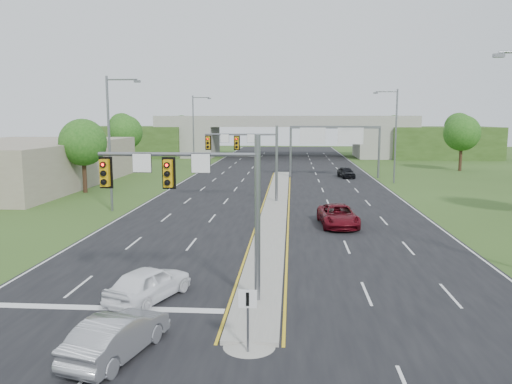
{
  "coord_description": "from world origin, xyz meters",
  "views": [
    {
      "loc": [
        1.37,
        -19.8,
        7.64
      ],
      "look_at": [
        -0.88,
        11.42,
        3.0
      ],
      "focal_mm": 35.0,
      "sensor_mm": 36.0,
      "label": 1
    }
  ],
  "objects_px": {
    "car_silver": "(117,335)",
    "car_far_c": "(346,172)",
    "overpass": "(285,139)",
    "car_white": "(149,283)",
    "signal_mast_near": "(202,191)",
    "sign_gantry": "(334,137)",
    "keep_right_sign": "(248,310)",
    "signal_mast_far": "(251,151)",
    "car_far_a": "(338,216)"
  },
  "relations": [
    {
      "from": "keep_right_sign",
      "to": "car_far_c",
      "type": "height_order",
      "value": "keep_right_sign"
    },
    {
      "from": "signal_mast_near",
      "to": "sign_gantry",
      "type": "distance_m",
      "value": 45.88
    },
    {
      "from": "sign_gantry",
      "to": "car_white",
      "type": "distance_m",
      "value": 46.51
    },
    {
      "from": "car_white",
      "to": "car_silver",
      "type": "relative_size",
      "value": 1.01
    },
    {
      "from": "sign_gantry",
      "to": "overpass",
      "type": "xyz_separation_m",
      "value": [
        -6.68,
        35.08,
        -1.69
      ]
    },
    {
      "from": "sign_gantry",
      "to": "car_far_a",
      "type": "height_order",
      "value": "sign_gantry"
    },
    {
      "from": "car_far_a",
      "to": "car_silver",
      "type": "bearing_deg",
      "value": -117.63
    },
    {
      "from": "car_white",
      "to": "car_far_a",
      "type": "bearing_deg",
      "value": -99.14
    },
    {
      "from": "car_white",
      "to": "car_silver",
      "type": "xyz_separation_m",
      "value": [
        0.41,
        -5.0,
        -0.03
      ]
    },
    {
      "from": "keep_right_sign",
      "to": "car_silver",
      "type": "xyz_separation_m",
      "value": [
        -4.18,
        -0.45,
        -0.79
      ]
    },
    {
      "from": "signal_mast_far",
      "to": "signal_mast_near",
      "type": "bearing_deg",
      "value": -90.0
    },
    {
      "from": "overpass",
      "to": "car_silver",
      "type": "xyz_separation_m",
      "value": [
        -4.18,
        -84.98,
        -2.83
      ]
    },
    {
      "from": "signal_mast_near",
      "to": "car_far_c",
      "type": "relative_size",
      "value": 1.73
    },
    {
      "from": "keep_right_sign",
      "to": "car_far_a",
      "type": "xyz_separation_m",
      "value": [
        4.7,
        19.95,
        -0.74
      ]
    },
    {
      "from": "keep_right_sign",
      "to": "car_silver",
      "type": "relative_size",
      "value": 0.51
    },
    {
      "from": "signal_mast_near",
      "to": "car_white",
      "type": "height_order",
      "value": "signal_mast_near"
    },
    {
      "from": "car_silver",
      "to": "keep_right_sign",
      "type": "bearing_deg",
      "value": -158.77
    },
    {
      "from": "signal_mast_far",
      "to": "car_white",
      "type": "relative_size",
      "value": 1.62
    },
    {
      "from": "sign_gantry",
      "to": "car_silver",
      "type": "bearing_deg",
      "value": -102.28
    },
    {
      "from": "car_far_c",
      "to": "car_silver",
      "type": "bearing_deg",
      "value": -113.53
    },
    {
      "from": "car_silver",
      "to": "sign_gantry",
      "type": "bearing_deg",
      "value": -87.21
    },
    {
      "from": "overpass",
      "to": "car_white",
      "type": "distance_m",
      "value": 80.16
    },
    {
      "from": "signal_mast_near",
      "to": "overpass",
      "type": "bearing_deg",
      "value": 88.38
    },
    {
      "from": "car_silver",
      "to": "signal_mast_far",
      "type": "bearing_deg",
      "value": -78.59
    },
    {
      "from": "car_silver",
      "to": "car_white",
      "type": "bearing_deg",
      "value": -70.22
    },
    {
      "from": "overpass",
      "to": "car_far_c",
      "type": "bearing_deg",
      "value": -76.44
    },
    {
      "from": "car_far_c",
      "to": "sign_gantry",
      "type": "bearing_deg",
      "value": 176.89
    },
    {
      "from": "car_silver",
      "to": "car_far_a",
      "type": "xyz_separation_m",
      "value": [
        8.88,
        20.4,
        0.05
      ]
    },
    {
      "from": "sign_gantry",
      "to": "signal_mast_near",
      "type": "bearing_deg",
      "value": -101.25
    },
    {
      "from": "keep_right_sign",
      "to": "car_white",
      "type": "relative_size",
      "value": 0.51
    },
    {
      "from": "signal_mast_near",
      "to": "signal_mast_far",
      "type": "relative_size",
      "value": 1.0
    },
    {
      "from": "car_silver",
      "to": "car_far_c",
      "type": "distance_m",
      "value": 51.65
    },
    {
      "from": "signal_mast_far",
      "to": "keep_right_sign",
      "type": "distance_m",
      "value": 29.71
    },
    {
      "from": "signal_mast_near",
      "to": "car_silver",
      "type": "height_order",
      "value": "signal_mast_near"
    },
    {
      "from": "signal_mast_far",
      "to": "car_far_c",
      "type": "height_order",
      "value": "signal_mast_far"
    },
    {
      "from": "car_far_a",
      "to": "signal_mast_far",
      "type": "bearing_deg",
      "value": 122.11
    },
    {
      "from": "signal_mast_far",
      "to": "overpass",
      "type": "relative_size",
      "value": 0.09
    },
    {
      "from": "signal_mast_near",
      "to": "car_white",
      "type": "xyz_separation_m",
      "value": [
        -2.32,
        0.1,
        -3.97
      ]
    },
    {
      "from": "signal_mast_near",
      "to": "sign_gantry",
      "type": "xyz_separation_m",
      "value": [
        8.95,
        44.99,
        0.51
      ]
    },
    {
      "from": "signal_mast_far",
      "to": "car_silver",
      "type": "height_order",
      "value": "signal_mast_far"
    },
    {
      "from": "overpass",
      "to": "car_silver",
      "type": "height_order",
      "value": "overpass"
    },
    {
      "from": "car_far_a",
      "to": "keep_right_sign",
      "type": "bearing_deg",
      "value": -107.38
    },
    {
      "from": "overpass",
      "to": "signal_mast_far",
      "type": "bearing_deg",
      "value": -92.35
    },
    {
      "from": "overpass",
      "to": "car_silver",
      "type": "distance_m",
      "value": 85.13
    },
    {
      "from": "car_far_c",
      "to": "signal_mast_far",
      "type": "bearing_deg",
      "value": -127.29
    },
    {
      "from": "overpass",
      "to": "car_far_a",
      "type": "bearing_deg",
      "value": -85.84
    },
    {
      "from": "keep_right_sign",
      "to": "car_far_c",
      "type": "xyz_separation_m",
      "value": [
        8.41,
        49.64,
        -0.81
      ]
    },
    {
      "from": "car_far_c",
      "to": "keep_right_sign",
      "type": "bearing_deg",
      "value": -109.04
    },
    {
      "from": "keep_right_sign",
      "to": "car_far_c",
      "type": "bearing_deg",
      "value": 80.38
    },
    {
      "from": "overpass",
      "to": "car_far_c",
      "type": "relative_size",
      "value": 19.74
    }
  ]
}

